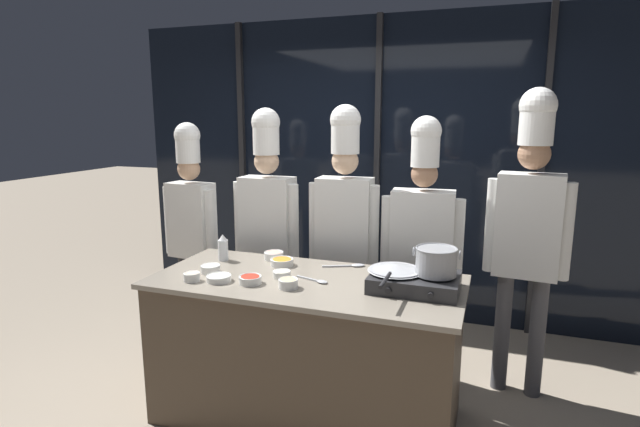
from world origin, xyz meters
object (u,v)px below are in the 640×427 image
object	(u,v)px
stock_pot	(436,261)
chef_head	(191,216)
chef_pastry	(422,233)
squeeze_bottle_clear	(223,248)
portable_stove	(415,282)
frying_pan	(395,268)
prep_bowl_chili_flakes	(250,279)
prep_bowl_bean_sprouts	(219,278)
chef_apprentice	(529,218)
prep_bowl_chicken	(192,276)
prep_bowl_carrots	(282,261)
prep_bowl_shrimp	(274,255)
chef_sous	(268,215)
prep_bowl_ginger	(288,283)
prep_bowl_noodles	(282,274)
serving_spoon_slotted	(318,281)
prep_bowl_garlic	(211,268)
serving_spoon_solid	(353,265)
chef_line	(344,217)

from	to	relation	value
stock_pot	chef_head	size ratio (longest dim) A/B	0.14
chef_pastry	squeeze_bottle_clear	bearing A→B (deg)	20.08
portable_stove	squeeze_bottle_clear	world-z (taller)	squeeze_bottle_clear
frying_pan	prep_bowl_chili_flakes	xyz separation A→B (m)	(-0.79, -0.21, -0.09)
prep_bowl_bean_sprouts	chef_pastry	world-z (taller)	chef_pastry
chef_apprentice	squeeze_bottle_clear	bearing A→B (deg)	22.65
squeeze_bottle_clear	prep_bowl_chicken	world-z (taller)	squeeze_bottle_clear
prep_bowl_carrots	chef_pastry	distance (m)	0.97
prep_bowl_shrimp	chef_pastry	size ratio (longest dim) A/B	0.07
portable_stove	prep_bowl_bean_sprouts	world-z (taller)	portable_stove
squeeze_bottle_clear	prep_bowl_chili_flakes	size ratio (longest dim) A/B	1.34
prep_bowl_carrots	chef_sous	bearing A→B (deg)	123.97
chef_head	prep_bowl_carrots	bearing A→B (deg)	160.05
frying_pan	chef_pastry	bearing A→B (deg)	86.07
prep_bowl_chicken	prep_bowl_ginger	distance (m)	0.58
prep_bowl_noodles	serving_spoon_slotted	size ratio (longest dim) A/B	0.49
prep_bowl_chili_flakes	chef_head	bearing A→B (deg)	138.27
squeeze_bottle_clear	chef_sous	bearing A→B (deg)	81.03
squeeze_bottle_clear	prep_bowl_noodles	world-z (taller)	squeeze_bottle_clear
frying_pan	chef_head	xyz separation A→B (m)	(-1.76, 0.64, 0.05)
portable_stove	prep_bowl_shrimp	bearing A→B (deg)	164.51
prep_bowl_noodles	prep_bowl_garlic	world-z (taller)	prep_bowl_garlic
prep_bowl_shrimp	serving_spoon_solid	distance (m)	0.54
frying_pan	prep_bowl_shrimp	bearing A→B (deg)	162.35
squeeze_bottle_clear	serving_spoon_slotted	world-z (taller)	squeeze_bottle_clear
prep_bowl_chicken	prep_bowl_bean_sprouts	size ratio (longest dim) A/B	0.66
chef_head	chef_line	xyz separation A→B (m)	(1.26, 0.02, 0.08)
prep_bowl_ginger	serving_spoon_slotted	xyz separation A→B (m)	(0.12, 0.15, -0.02)
squeeze_bottle_clear	chef_head	world-z (taller)	chef_head
prep_bowl_chicken	serving_spoon_slotted	size ratio (longest dim) A/B	0.44
portable_stove	chef_apprentice	size ratio (longest dim) A/B	0.24
prep_bowl_ginger	chef_sous	distance (m)	1.05
frying_pan	prep_bowl_chili_flakes	size ratio (longest dim) A/B	4.05
prep_bowl_ginger	chef_pastry	size ratio (longest dim) A/B	0.06
prep_bowl_garlic	chef_head	bearing A→B (deg)	130.12
frying_pan	serving_spoon_solid	size ratio (longest dim) A/B	2.03
prep_bowl_chili_flakes	frying_pan	bearing A→B (deg)	15.09
portable_stove	squeeze_bottle_clear	size ratio (longest dim) A/B	2.72
prep_bowl_garlic	serving_spoon_slotted	distance (m)	0.68
prep_bowl_garlic	chef_sous	distance (m)	0.80
portable_stove	chef_sous	bearing A→B (deg)	151.35
chef_sous	chef_head	bearing A→B (deg)	2.04
portable_stove	frying_pan	bearing A→B (deg)	-177.43
frying_pan	prep_bowl_shrimp	world-z (taller)	frying_pan
frying_pan	prep_bowl_chicken	bearing A→B (deg)	-165.90
portable_stove	prep_bowl_carrots	xyz separation A→B (m)	(-0.88, 0.17, -0.02)
stock_pot	chef_sous	xyz separation A→B (m)	(-1.32, 0.66, 0.04)
frying_pan	chef_pastry	distance (m)	0.70
prep_bowl_carrots	chef_head	world-z (taller)	chef_head
prep_bowl_garlic	prep_bowl_chili_flakes	world-z (taller)	same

